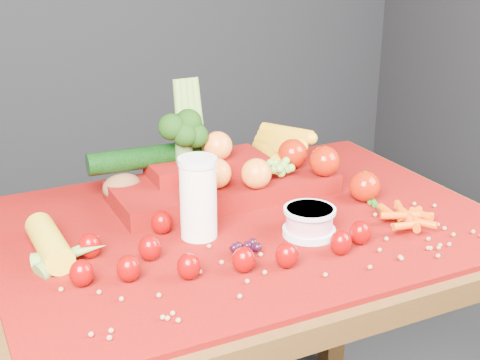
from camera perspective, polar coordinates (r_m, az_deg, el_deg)
name	(u,v)px	position (r m, az deg, el deg)	size (l,w,h in m)	color
table	(244,265)	(1.49, 0.34, -7.24)	(1.10, 0.80, 0.75)	#3A240D
red_cloth	(244,223)	(1.45, 0.35, -3.73)	(1.05, 0.75, 0.01)	#750307
milk_glass	(198,195)	(1.34, -3.59, -1.28)	(0.08, 0.08, 0.17)	white
yogurt_bowl	(309,221)	(1.38, 5.94, -3.47)	(0.11, 0.11, 0.06)	silver
strawberry_scatter	(205,250)	(1.27, -3.03, -5.95)	(0.58, 0.28, 0.05)	#820300
dark_grape_cluster	(248,250)	(1.29, 0.72, -5.98)	(0.06, 0.05, 0.03)	black
soybean_scatter	(290,258)	(1.29, 4.33, -6.67)	(0.84, 0.24, 0.01)	#9C6E43
corn_ear	(64,251)	(1.31, -14.81, -5.86)	(0.19, 0.23, 0.06)	yellow
potato	(123,187)	(1.56, -9.98, -0.61)	(0.09, 0.07, 0.06)	brown
baby_carrot_pile	(409,216)	(1.47, 14.24, -3.02)	(0.17, 0.17, 0.03)	#D44607
green_bean_pile	(371,195)	(1.60, 11.16, -1.26)	(0.14, 0.12, 0.01)	#1F6116
produce_mound	(229,170)	(1.57, -0.96, 0.84)	(0.61, 0.35, 0.27)	#750307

